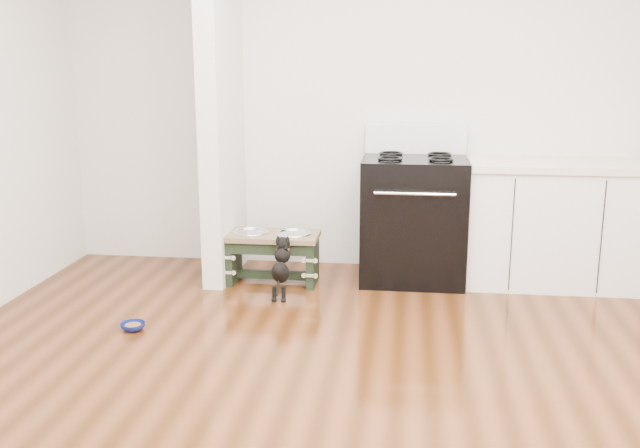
# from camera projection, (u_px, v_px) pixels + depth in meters

# --- Properties ---
(ground) EXTENTS (5.00, 5.00, 0.00)m
(ground) POSITION_uv_depth(u_px,v_px,m) (358.00, 414.00, 3.35)
(ground) COLOR #3F1E0B
(ground) RESTS_ON ground
(room_shell) EXTENTS (5.00, 5.00, 5.00)m
(room_shell) POSITION_uv_depth(u_px,v_px,m) (363.00, 61.00, 2.98)
(room_shell) COLOR silver
(room_shell) RESTS_ON ground
(partition_wall) EXTENTS (0.15, 0.80, 2.70)m
(partition_wall) POSITION_uv_depth(u_px,v_px,m) (221.00, 97.00, 5.22)
(partition_wall) COLOR silver
(partition_wall) RESTS_ON ground
(oven_range) EXTENTS (0.76, 0.69, 1.14)m
(oven_range) POSITION_uv_depth(u_px,v_px,m) (414.00, 217.00, 5.30)
(oven_range) COLOR black
(oven_range) RESTS_ON ground
(cabinet_run) EXTENTS (1.24, 0.64, 0.91)m
(cabinet_run) POSITION_uv_depth(u_px,v_px,m) (548.00, 223.00, 5.20)
(cabinet_run) COLOR white
(cabinet_run) RESTS_ON ground
(dog_feeder) EXTENTS (0.68, 0.36, 0.39)m
(dog_feeder) POSITION_uv_depth(u_px,v_px,m) (272.00, 248.00, 5.25)
(dog_feeder) COLOR black
(dog_feeder) RESTS_ON ground
(puppy) EXTENTS (0.12, 0.35, 0.42)m
(puppy) POSITION_uv_depth(u_px,v_px,m) (281.00, 265.00, 4.94)
(puppy) COLOR black
(puppy) RESTS_ON ground
(floor_bowl) EXTENTS (0.19, 0.19, 0.05)m
(floor_bowl) POSITION_uv_depth(u_px,v_px,m) (133.00, 326.00, 4.37)
(floor_bowl) COLOR navy
(floor_bowl) RESTS_ON ground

